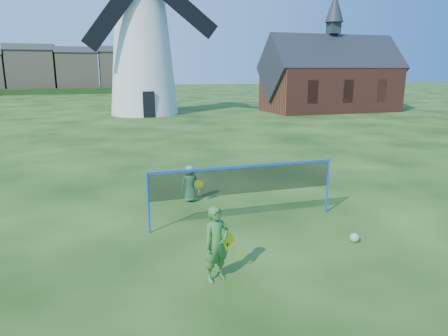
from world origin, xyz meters
name	(u,v)px	position (x,y,z in m)	size (l,w,h in m)	color
ground	(222,230)	(0.00, 0.00, 0.00)	(220.00, 220.00, 0.00)	black
windmill	(142,42)	(1.64, 29.21, 6.39)	(12.70, 6.08, 18.08)	white
chapel	(331,79)	(19.53, 26.85, 3.13)	(13.15, 6.38, 11.12)	brown
badminton_net	(244,181)	(0.72, 0.41, 1.14)	(5.05, 0.05, 1.55)	blue
player_girl	(217,244)	(-0.85, -2.36, 0.74)	(0.73, 0.51, 1.48)	#3B7F33
player_boy	(190,183)	(-0.22, 2.59, 0.57)	(0.65, 0.44, 1.14)	#4B9C59
play_ball	(355,238)	(2.76, -1.63, 0.11)	(0.22, 0.22, 0.22)	green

